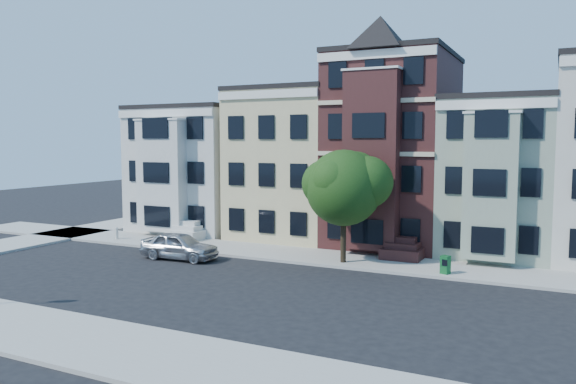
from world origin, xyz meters
The scene contains 11 objects.
ground centered at (0.00, 0.00, 0.00)m, with size 120.00×120.00×0.00m, color black.
far_sidewalk centered at (0.00, 8.00, 0.07)m, with size 60.00×4.00×0.15m, color #9E9B93.
near_sidewalk centered at (0.00, -8.00, 0.07)m, with size 60.00×4.00×0.15m, color #9E9B93.
house_white centered at (-15.00, 14.50, 4.50)m, with size 8.00×9.00×9.00m, color silver.
house_yellow centered at (-7.00, 14.50, 5.00)m, with size 7.00×9.00×10.00m, color beige.
house_brown centered at (0.00, 14.50, 6.00)m, with size 7.00×9.00×12.00m, color #381817.
house_green centered at (6.50, 14.50, 4.50)m, with size 6.00×9.00×9.00m, color gray.
street_tree centered at (-0.70, 7.01, 3.94)m, with size 6.51×6.51×7.57m, color #264A19, non-canonical shape.
parked_car centered at (-9.61, 4.29, 0.78)m, with size 1.83×4.55×1.55m, color #ADAFB5.
newspaper_box centered at (4.80, 6.70, 0.60)m, with size 0.41×0.36×0.91m, color #115726.
fire_hydrant centered at (-17.00, 7.20, 0.48)m, with size 0.23×0.23×0.65m, color beige.
Camera 1 is at (9.78, -21.36, 6.70)m, focal length 35.00 mm.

